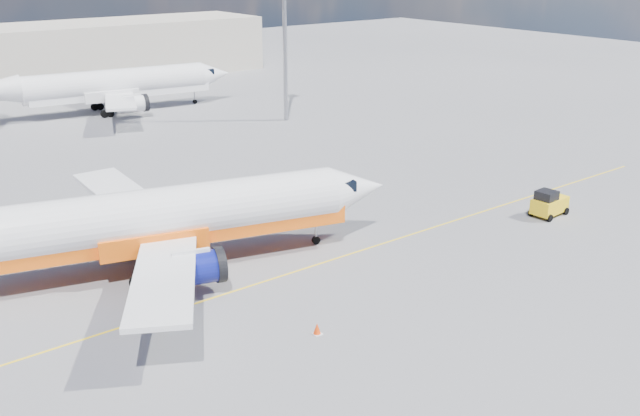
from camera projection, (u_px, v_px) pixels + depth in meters
ground at (333, 287)px, 39.88m from camera, size 240.00×240.00×0.00m
taxi_line at (302, 269)px, 42.12m from camera, size 70.00×0.15×0.01m
terminal_main at (20, 57)px, 97.22m from camera, size 70.00×14.00×8.00m
main_jet at (148, 220)px, 40.92m from camera, size 31.64×24.16×9.56m
second_jet at (108, 86)px, 81.42m from camera, size 31.40×24.60×9.50m
gse_tug at (549, 203)px, 50.33m from camera, size 2.82×1.84×1.95m
traffic_cone at (317, 329)px, 34.94m from camera, size 0.44×0.44×0.61m
floodlight_mast at (284, 3)px, 74.76m from camera, size 1.53×1.53×20.95m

